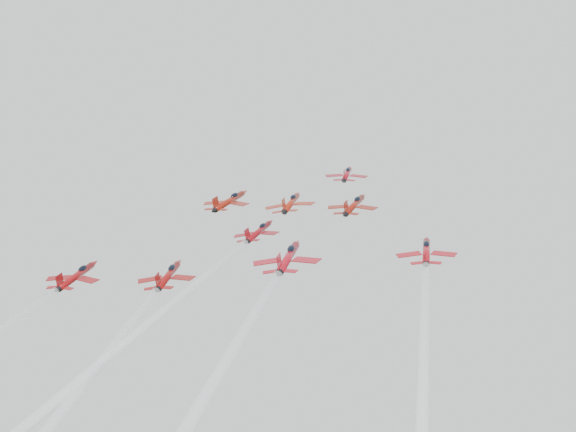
% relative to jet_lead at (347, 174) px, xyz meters
% --- Properties ---
extents(jet_lead, '(9.10, 12.00, 6.46)m').
position_rel_jet_lead_xyz_m(jet_lead, '(0.00, 0.00, 0.00)').
color(jet_lead, maroon).
extents(jet_row2_left, '(10.23, 13.49, 7.26)m').
position_rel_jet_lead_xyz_m(jet_row2_left, '(-20.88, -14.41, -6.87)').
color(jet_row2_left, maroon).
extents(jet_row2_center, '(9.94, 13.11, 7.06)m').
position_rel_jet_lead_xyz_m(jet_row2_center, '(-6.77, -17.54, -8.36)').
color(jet_row2_center, '#A2210F').
extents(jet_row2_right, '(9.43, 12.44, 6.69)m').
position_rel_jet_lead_xyz_m(jet_row2_right, '(6.15, -20.52, -9.78)').
color(jet_row2_right, maroon).
extents(jet_center, '(8.46, 83.14, 40.43)m').
position_rel_jet_lead_xyz_m(jet_center, '(-7.85, -69.14, -33.05)').
color(jet_center, maroon).
extents(jet_rear_farright, '(8.67, 85.25, 41.46)m').
position_rel_jet_lead_xyz_m(jet_rear_farright, '(21.73, -80.45, -38.44)').
color(jet_rear_farright, '#B2111B').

